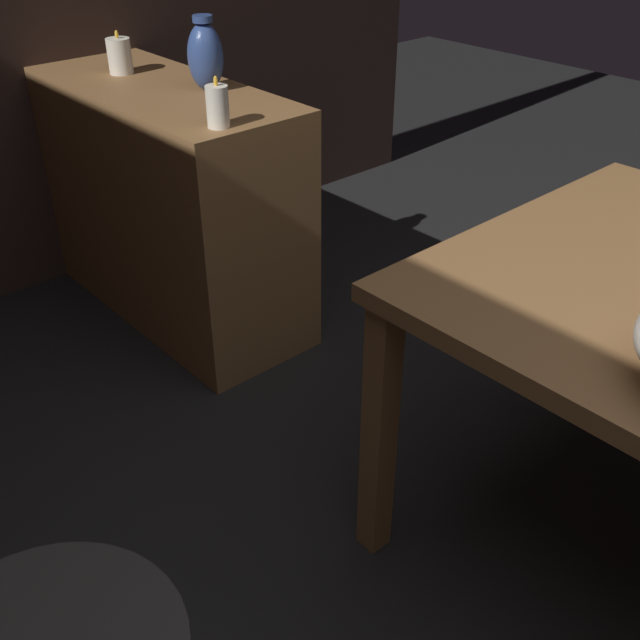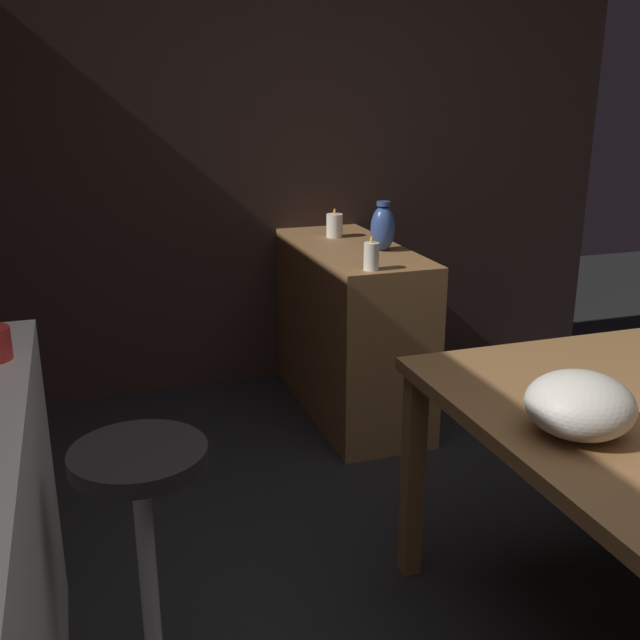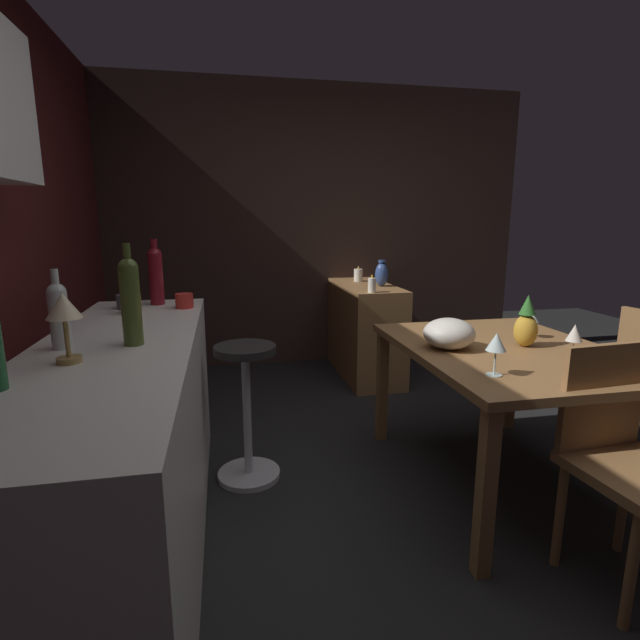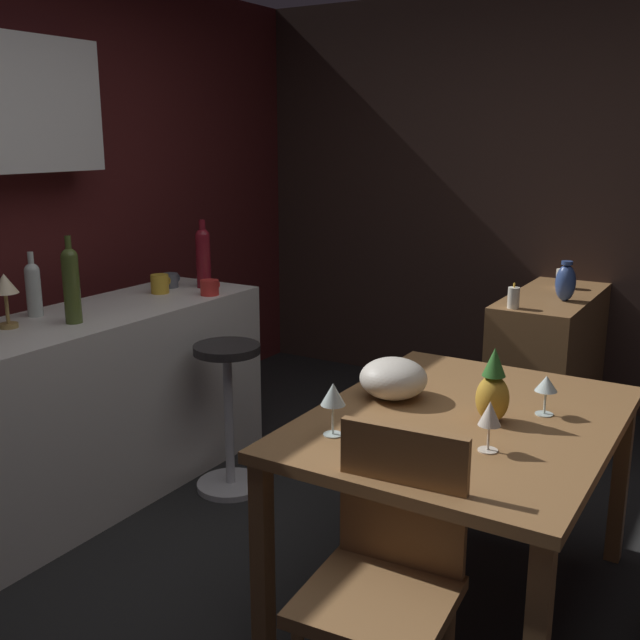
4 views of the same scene
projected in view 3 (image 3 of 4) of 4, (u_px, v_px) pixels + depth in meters
name	position (u px, v px, depth m)	size (l,w,h in m)	color
ground_plane	(436.00, 498.00, 2.40)	(9.00, 9.00, 0.00)	black
wall_side_right	(298.00, 228.00, 4.52)	(0.10, 4.40, 2.60)	#33231E
dining_table	(507.00, 362.00, 2.42)	(1.32, 1.00, 0.74)	olive
kitchen_counter	(124.00, 450.00, 1.94)	(2.10, 0.60, 0.90)	silver
sideboard_cabinet	(364.00, 330.00, 4.26)	(1.10, 0.44, 0.82)	olive
chair_near_window	(622.00, 455.00, 1.79)	(0.43, 0.43, 0.91)	olive
chair_by_doorway	(632.00, 379.00, 2.74)	(0.46, 0.46, 0.86)	olive
bar_stool	(247.00, 409.00, 2.51)	(0.34, 0.34, 0.74)	#262323
wine_glass_left	(531.00, 318.00, 2.58)	(0.08, 0.08, 0.14)	silver
wine_glass_right	(574.00, 334.00, 2.18)	(0.07, 0.07, 0.16)	silver
wine_glass_center	(496.00, 343.00, 1.94)	(0.08, 0.08, 0.18)	silver
pineapple_centerpiece	(526.00, 325.00, 2.40)	(0.12, 0.12, 0.26)	gold
fruit_bowl	(449.00, 333.00, 2.37)	(0.26, 0.26, 0.15)	beige
wine_bottle_ruby	(156.00, 273.00, 2.67)	(0.08, 0.08, 0.37)	maroon
wine_bottle_olive	(130.00, 298.00, 1.79)	(0.07, 0.07, 0.39)	#475623
wine_bottle_clear	(59.00, 313.00, 1.75)	(0.07, 0.07, 0.30)	silver
cup_red	(184.00, 301.00, 2.59)	(0.13, 0.10, 0.08)	red
cup_slate	(125.00, 301.00, 2.58)	(0.12, 0.09, 0.08)	#515660
cup_mustard	(132.00, 304.00, 2.45)	(0.13, 0.09, 0.10)	gold
counter_lamp	(64.00, 312.00, 1.56)	(0.11, 0.11, 0.24)	#A58447
pillar_candle_tall	(358.00, 275.00, 4.37)	(0.08, 0.08, 0.14)	white
pillar_candle_short	(372.00, 285.00, 3.69)	(0.06, 0.06, 0.14)	white
vase_ceramic_blue	(382.00, 274.00, 4.03)	(0.11, 0.11, 0.22)	#334C8C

